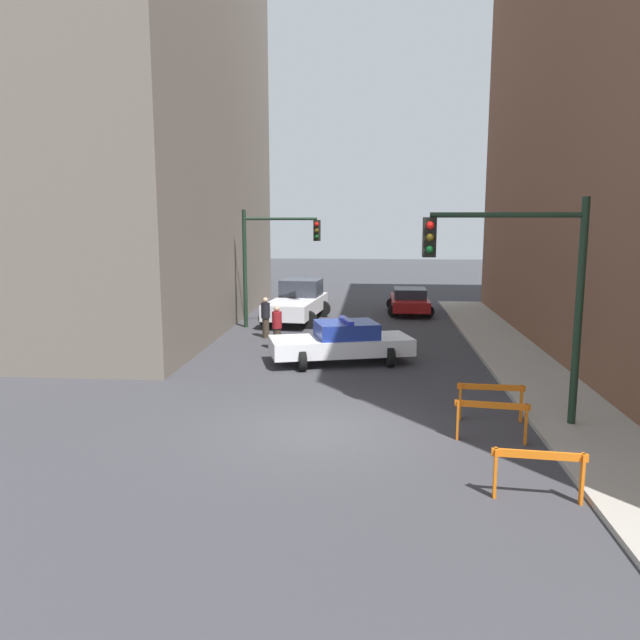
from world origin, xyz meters
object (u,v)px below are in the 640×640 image
object	(u,v)px
barrier_front	(539,467)
police_car	(342,342)
parked_car_near	(409,301)
traffic_light_far	(269,251)
traffic_light_near	(528,277)
pedestrian_crossing	(277,327)
pedestrian_corner	(266,317)
white_truck	(297,302)
barrier_mid	(492,415)
barrier_back	(491,396)

from	to	relation	value
barrier_front	police_car	bearing A→B (deg)	111.12
parked_car_near	traffic_light_far	bearing A→B (deg)	-144.57
traffic_light_near	traffic_light_far	distance (m)	15.06
traffic_light_near	parked_car_near	size ratio (longest dim) A/B	1.21
traffic_light_far	pedestrian_crossing	size ratio (longest dim) A/B	3.13
pedestrian_crossing	pedestrian_corner	xyz separation A→B (m)	(-0.82, 2.32, 0.00)
pedestrian_crossing	barrier_front	distance (m)	13.57
police_car	barrier_front	world-z (taller)	police_car
white_truck	pedestrian_crossing	xyz separation A→B (m)	(0.03, -6.58, -0.04)
parked_car_near	pedestrian_crossing	xyz separation A→B (m)	(-5.39, -9.31, 0.19)
pedestrian_crossing	barrier_mid	size ratio (longest dim) A/B	1.04
police_car	white_truck	distance (m)	8.84
pedestrian_corner	barrier_mid	distance (m)	13.37
white_truck	pedestrian_corner	world-z (taller)	white_truck
police_car	barrier_back	size ratio (longest dim) A/B	3.14
barrier_front	pedestrian_crossing	bearing A→B (deg)	118.12
white_truck	pedestrian_corner	bearing A→B (deg)	-94.14
white_truck	barrier_back	distance (m)	15.58
traffic_light_near	barrier_front	world-z (taller)	traffic_light_near
traffic_light_near	traffic_light_far	size ratio (longest dim) A/B	1.00
traffic_light_near	pedestrian_corner	world-z (taller)	traffic_light_near
pedestrian_crossing	pedestrian_corner	size ratio (longest dim) A/B	1.00
traffic_light_near	pedestrian_corner	distance (m)	13.25
traffic_light_far	barrier_mid	distance (m)	15.80
traffic_light_far	parked_car_near	bearing A→B (deg)	35.66
barrier_back	barrier_mid	bearing A→B (deg)	-99.46
traffic_light_far	barrier_back	distance (m)	14.64
pedestrian_corner	barrier_front	bearing A→B (deg)	-133.40
white_truck	police_car	bearing A→B (deg)	-66.94
police_car	barrier_front	xyz separation A→B (m)	(3.89, -10.07, -0.11)
barrier_back	parked_car_near	bearing A→B (deg)	93.32
white_truck	barrier_front	xyz separation A→B (m)	(6.43, -18.54, -0.29)
traffic_light_near	barrier_back	size ratio (longest dim) A/B	3.25
white_truck	barrier_back	world-z (taller)	white_truck
pedestrian_crossing	traffic_light_near	bearing A→B (deg)	163.40
barrier_front	barrier_mid	world-z (taller)	same
police_car	pedestrian_corner	bearing A→B (deg)	22.61
pedestrian_crossing	barrier_back	size ratio (longest dim) A/B	1.04
pedestrian_corner	barrier_back	size ratio (longest dim) A/B	1.04
pedestrian_corner	barrier_back	distance (m)	12.27
barrier_back	barrier_front	bearing A→B (deg)	-89.73
police_car	white_truck	xyz separation A→B (m)	(-2.53, 8.47, 0.18)
pedestrian_crossing	parked_car_near	bearing A→B (deg)	-87.71
parked_car_near	pedestrian_corner	bearing A→B (deg)	-131.86
parked_car_near	pedestrian_crossing	bearing A→B (deg)	-120.31
parked_car_near	barrier_mid	distance (m)	18.43
traffic_light_far	white_truck	size ratio (longest dim) A/B	0.93
barrier_mid	barrier_back	size ratio (longest dim) A/B	0.99
police_car	barrier_back	world-z (taller)	police_car
traffic_light_far	barrier_back	world-z (taller)	traffic_light_far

